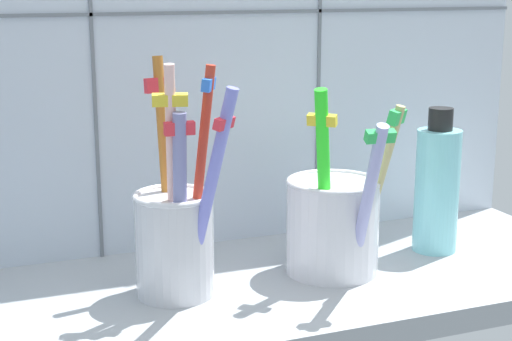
% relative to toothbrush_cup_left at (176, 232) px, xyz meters
% --- Properties ---
extents(counter_slab, '(0.64, 0.22, 0.02)m').
position_rel_toothbrush_cup_left_xyz_m(counter_slab, '(0.07, 0.00, -0.06)').
color(counter_slab, '#9EA3A8').
rests_on(counter_slab, ground).
extents(tile_wall_back, '(0.64, 0.02, 0.45)m').
position_rel_toothbrush_cup_left_xyz_m(tile_wall_back, '(0.07, 0.12, 0.15)').
color(tile_wall_back, silver).
rests_on(tile_wall_back, ground).
extents(toothbrush_cup_left, '(0.07, 0.09, 0.19)m').
position_rel_toothbrush_cup_left_xyz_m(toothbrush_cup_left, '(0.00, 0.00, 0.00)').
color(toothbrush_cup_left, silver).
rests_on(toothbrush_cup_left, counter_slab).
extents(toothbrush_cup_right, '(0.09, 0.12, 0.16)m').
position_rel_toothbrush_cup_left_xyz_m(toothbrush_cup_right, '(0.14, 0.00, -0.01)').
color(toothbrush_cup_right, silver).
rests_on(toothbrush_cup_right, counter_slab).
extents(soap_bottle, '(0.04, 0.04, 0.13)m').
position_rel_toothbrush_cup_left_xyz_m(soap_bottle, '(0.25, 0.02, 0.01)').
color(soap_bottle, '#83D9E1').
rests_on(soap_bottle, counter_slab).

